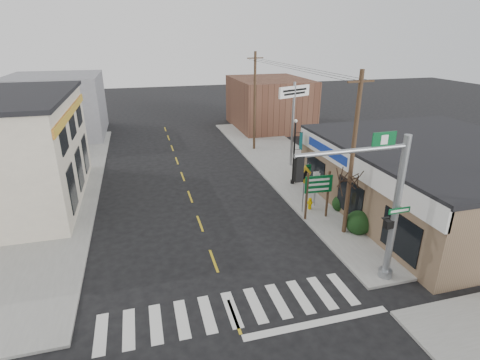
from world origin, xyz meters
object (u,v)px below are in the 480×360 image
object	(u,v)px
traffic_signal_pole	(381,197)
lamp_post	(295,147)
utility_pole_near	(353,155)
fire_hydrant	(310,203)
dance_center_sign	(294,104)
bare_tree	(350,174)
utility_pole_far	(255,101)
guide_sign	(318,189)

from	to	relation	value
traffic_signal_pole	lamp_post	size ratio (longest dim) A/B	1.42
utility_pole_near	fire_hydrant	bearing A→B (deg)	94.39
traffic_signal_pole	dance_center_sign	world-z (taller)	same
bare_tree	utility_pole_near	bearing A→B (deg)	-90.00
bare_tree	utility_pole_far	size ratio (longest dim) A/B	0.49
dance_center_sign	utility_pole_far	size ratio (longest dim) A/B	0.77
guide_sign	dance_center_sign	xyz separation A→B (m)	(2.26, 9.33, 3.22)
dance_center_sign	fire_hydrant	bearing A→B (deg)	-127.30
fire_hydrant	lamp_post	xyz separation A→B (m)	(0.69, 4.26, 2.35)
traffic_signal_pole	lamp_post	world-z (taller)	traffic_signal_pole
bare_tree	utility_pole_near	distance (m)	1.08
guide_sign	lamp_post	bearing A→B (deg)	84.91
guide_sign	bare_tree	size ratio (longest dim) A/B	0.68
fire_hydrant	lamp_post	distance (m)	4.92
guide_sign	fire_hydrant	size ratio (longest dim) A/B	3.83
fire_hydrant	lamp_post	bearing A→B (deg)	80.79
guide_sign	utility_pole_far	distance (m)	15.02
guide_sign	dance_center_sign	distance (m)	10.12
guide_sign	lamp_post	size ratio (longest dim) A/B	0.61
fire_hydrant	dance_center_sign	xyz separation A→B (m)	(2.09, 8.10, 4.68)
traffic_signal_pole	fire_hydrant	xyz separation A→B (m)	(0.52, 7.30, -3.61)
bare_tree	traffic_signal_pole	bearing A→B (deg)	-104.77
utility_pole_near	traffic_signal_pole	bearing A→B (deg)	-111.07
fire_hydrant	utility_pole_near	world-z (taller)	utility_pole_near
guide_sign	dance_center_sign	bearing A→B (deg)	80.23
traffic_signal_pole	utility_pole_far	world-z (taller)	utility_pole_far
utility_pole_far	guide_sign	bearing A→B (deg)	-100.46
traffic_signal_pole	guide_sign	xyz separation A→B (m)	(0.35, 6.07, -2.15)
traffic_signal_pole	fire_hydrant	bearing A→B (deg)	84.37
fire_hydrant	bare_tree	distance (m)	4.33
utility_pole_far	bare_tree	bearing A→B (deg)	-97.52
dance_center_sign	bare_tree	xyz separation A→B (m)	(-1.50, -11.21, -1.72)
lamp_post	traffic_signal_pole	bearing A→B (deg)	-105.56
dance_center_sign	utility_pole_far	bearing A→B (deg)	82.57
bare_tree	utility_pole_near	xyz separation A→B (m)	(0.00, -0.05, 1.08)
dance_center_sign	guide_sign	bearing A→B (deg)	-126.47
guide_sign	lamp_post	world-z (taller)	lamp_post
traffic_signal_pole	fire_hydrant	world-z (taller)	traffic_signal_pole
utility_pole_far	dance_center_sign	bearing A→B (deg)	-82.09
guide_sign	traffic_signal_pole	bearing A→B (deg)	-89.42
lamp_post	utility_pole_far	world-z (taller)	utility_pole_far
dance_center_sign	utility_pole_far	world-z (taller)	utility_pole_far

